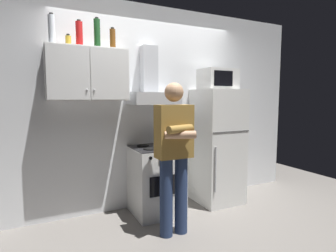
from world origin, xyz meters
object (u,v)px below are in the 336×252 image
Objects in this scene: bottle_wine_green at (97,33)px; range_hood at (152,89)px; microwave at (218,79)px; stove_oven at (156,180)px; upper_cabinet at (87,74)px; person_standing at (174,153)px; bottle_soda_red at (79,34)px; bottle_beer_brown at (113,39)px; bottle_spice_jar at (68,41)px; bottle_vodka_clear at (52,30)px; refrigerator at (217,146)px; cooking_pot at (169,143)px.

range_hood is at bearing 2.09° from bottle_wine_green.
bottle_wine_green is at bearing 177.10° from microwave.
bottle_wine_green is (-0.68, 0.10, 1.78)m from stove_oven.
person_standing is at bearing -44.26° from upper_cabinet.
upper_cabinet is 3.02× the size of bottle_soda_red.
bottle_wine_green reaches higher than microwave.
range_hood reaches higher than microwave.
microwave is at bearing 1.15° from stove_oven.
person_standing is 6.50× the size of bottle_beer_brown.
bottle_wine_green is at bearing 1.66° from bottle_spice_jar.
bottle_vodka_clear is at bearing 176.50° from bottle_soda_red.
bottle_spice_jar reaches higher than refrigerator.
bottle_beer_brown is 0.19m from bottle_wine_green.
person_standing is (0.75, -0.73, -0.85)m from upper_cabinet.
refrigerator is (1.75, -0.12, -0.95)m from upper_cabinet.
cooking_pot is (-0.82, -0.12, 0.12)m from refrigerator.
microwave is at bearing -3.55° from bottle_beer_brown.
stove_oven is 1.17m from range_hood.
person_standing is 1.68m from bottle_spice_jar.
refrigerator is at bearing -89.10° from microwave.
bottle_wine_green reaches higher than person_standing.
range_hood reaches higher than refrigerator.
range_hood is 0.92m from bottle_wine_green.
upper_cabinet is 0.81m from range_hood.
bottle_vodka_clear reaches higher than person_standing.
bottle_spice_jar is at bearing 169.37° from cooking_pot.
stove_oven is 2.13m from bottle_vodka_clear.
upper_cabinet is 1.55m from stove_oven.
refrigerator is 1.17m from person_standing.
refrigerator is 0.98× the size of person_standing.
cooking_pot reaches higher than stove_oven.
bottle_wine_green is (-0.81, 0.22, 1.29)m from cooking_pot.
microwave is at bearing 9.57° from cooking_pot.
bottle_vodka_clear is at bearing 177.21° from bottle_beer_brown.
cooking_pot is 1.42m from bottle_beer_brown.
refrigerator is at bearing -3.85° from bottle_soda_red.
refrigerator is 6.35× the size of bottle_beer_brown.
refrigerator is at bearing 8.32° from cooking_pot.
range_hood is at bearing 0.09° from upper_cabinet.
bottle_beer_brown is at bearing -2.26° from bottle_soda_red.
bottle_beer_brown reaches higher than stove_oven.
bottle_soda_red reaches higher than range_hood.
range_hood is (0.80, 0.00, -0.15)m from upper_cabinet.
microwave is at bearing 32.00° from person_standing.
bottle_wine_green is at bearing 131.78° from person_standing.
bottle_soda_red is 0.88× the size of bottle_vodka_clear.
range_hood is at bearing 2.02° from bottle_beer_brown.
person_standing is at bearing -93.91° from range_hood.
stove_oven is 1.82× the size of microwave.
bottle_spice_jar is (-1.00, 0.09, 1.67)m from stove_oven.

